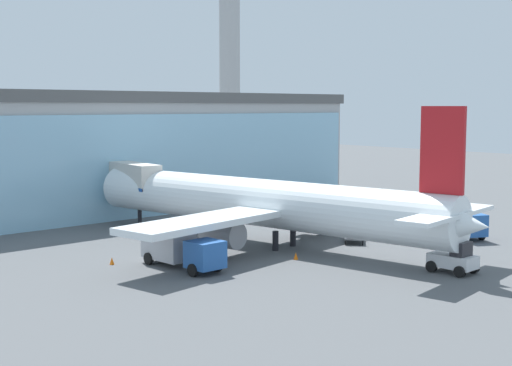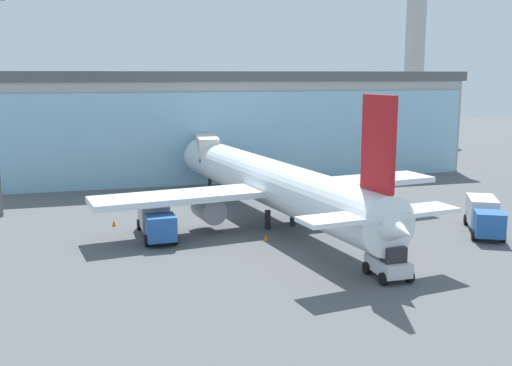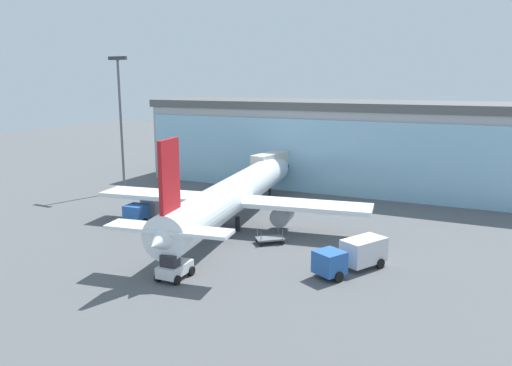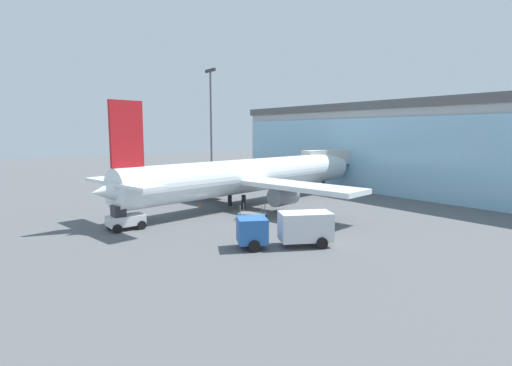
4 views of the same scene
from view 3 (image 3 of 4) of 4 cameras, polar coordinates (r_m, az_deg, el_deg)
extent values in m
plane|color=#545659|center=(49.79, -5.38, -7.59)|extent=(240.00, 240.00, 0.00)
cube|color=#A6A6A6|center=(80.78, 8.86, 4.14)|extent=(58.77, 18.53, 12.03)
cube|color=#90C3DE|center=(73.20, 7.04, 2.95)|extent=(56.90, 2.88, 10.83)
cube|color=#555555|center=(80.21, 9.01, 8.83)|extent=(59.94, 18.90, 1.20)
cube|color=beige|center=(74.45, 2.77, 2.79)|extent=(3.13, 13.36, 2.40)
cube|color=#194799|center=(74.62, 2.76, 1.99)|extent=(3.17, 13.36, 0.30)
cylinder|color=#4C4C51|center=(79.28, 4.49, 1.06)|extent=(0.70, 0.70, 3.73)
cylinder|color=#59595E|center=(76.25, -15.15, 6.16)|extent=(0.36, 0.36, 19.25)
cube|color=#333338|center=(76.02, -15.56, 13.59)|extent=(3.20, 0.40, 0.50)
cylinder|color=white|center=(57.62, -2.36, -1.16)|extent=(10.67, 35.99, 4.00)
cone|color=white|center=(74.45, 2.20, 1.76)|extent=(4.49, 3.70, 4.00)
cone|color=white|center=(41.71, -10.57, -6.36)|extent=(4.29, 4.61, 3.60)
cube|color=white|center=(56.06, -2.96, -1.95)|extent=(31.50, 10.00, 0.50)
cube|color=white|center=(42.38, -9.98, -5.20)|extent=(11.26, 4.42, 0.30)
cube|color=red|center=(41.77, -9.88, 0.83)|extent=(0.96, 3.21, 6.08)
cylinder|color=gray|center=(59.07, -8.22, -2.70)|extent=(2.66, 3.54, 2.10)
cylinder|color=gray|center=(55.19, 3.05, -3.62)|extent=(2.66, 3.54, 2.10)
cylinder|color=black|center=(56.19, -4.44, -4.47)|extent=(0.50, 0.50, 1.60)
cylinder|color=black|center=(55.38, -2.12, -4.68)|extent=(0.50, 0.50, 1.60)
cylinder|color=black|center=(72.15, 1.57, -0.82)|extent=(0.40, 0.40, 1.60)
cube|color=#2659A5|center=(59.10, -13.55, -3.35)|extent=(2.34, 2.34, 1.90)
cube|color=#B2B2B7|center=(62.33, -11.22, -2.33)|extent=(2.47, 4.14, 2.20)
cylinder|color=black|center=(58.70, -12.65, -4.37)|extent=(0.36, 0.92, 0.90)
cylinder|color=black|center=(60.00, -14.34, -4.11)|extent=(0.36, 0.92, 0.90)
cylinder|color=black|center=(62.79, -9.84, -3.21)|extent=(0.36, 0.92, 0.90)
cylinder|color=black|center=(64.00, -11.48, -2.99)|extent=(0.36, 0.92, 0.90)
cube|color=#2659A5|center=(42.78, 8.40, -8.94)|extent=(2.94, 2.94, 1.90)
cube|color=silver|center=(45.63, 12.19, -7.56)|extent=(3.73, 4.56, 2.20)
cylinder|color=black|center=(42.41, 9.42, -10.54)|extent=(0.66, 0.94, 0.90)
cylinder|color=black|center=(43.85, 7.34, -9.72)|extent=(0.66, 0.94, 0.90)
cylinder|color=black|center=(46.06, 14.01, -8.92)|extent=(0.66, 0.94, 0.90)
cylinder|color=black|center=(47.39, 11.95, -8.23)|extent=(0.66, 0.94, 0.90)
cube|color=slate|center=(51.28, 1.59, -6.35)|extent=(3.15, 3.06, 0.16)
cylinder|color=black|center=(52.33, 2.55, -6.33)|extent=(0.41, 0.38, 0.44)
cylinder|color=slate|center=(52.08, 2.56, -5.46)|extent=(0.08, 0.08, 0.90)
cylinder|color=black|center=(51.03, 3.02, -6.81)|extent=(0.41, 0.38, 0.44)
cylinder|color=slate|center=(50.77, 3.03, -5.92)|extent=(0.08, 0.08, 0.90)
cylinder|color=black|center=(51.76, 0.16, -6.52)|extent=(0.41, 0.38, 0.44)
cylinder|color=slate|center=(51.50, 0.16, -5.65)|extent=(0.08, 0.08, 0.90)
cylinder|color=black|center=(50.43, 0.58, -7.02)|extent=(0.41, 0.38, 0.44)
cylinder|color=slate|center=(50.18, 0.58, -6.12)|extent=(0.08, 0.08, 0.90)
cube|color=silver|center=(43.02, -9.26, -9.64)|extent=(1.98, 3.30, 0.90)
cube|color=#26262B|center=(42.19, -9.79, -8.71)|extent=(1.45, 1.08, 1.00)
cylinder|color=black|center=(44.52, -9.41, -9.52)|extent=(0.39, 0.82, 0.80)
cylinder|color=black|center=(43.59, -7.42, -9.92)|extent=(0.39, 0.82, 0.80)
cylinder|color=black|center=(42.82, -11.11, -10.46)|extent=(0.39, 0.82, 0.80)
cylinder|color=black|center=(41.86, -9.06, -10.91)|extent=(0.39, 0.82, 0.80)
cone|color=orange|center=(54.09, -7.37, -5.76)|extent=(0.36, 0.36, 0.55)
cone|color=orange|center=(66.66, -11.90, -2.58)|extent=(0.36, 0.36, 0.55)
camera|label=1|loc=(66.92, -59.44, 1.90)|focal=50.00mm
camera|label=2|loc=(41.37, -64.65, 0.25)|focal=42.00mm
camera|label=4|loc=(25.19, 54.00, -10.61)|focal=28.00mm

